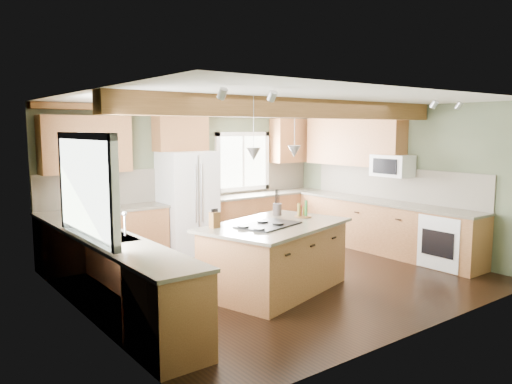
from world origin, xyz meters
TOP-DOWN VIEW (x-y plane):
  - floor at (0.00, 0.00)m, footprint 5.60×5.60m
  - ceiling at (0.00, 0.00)m, footprint 5.60×5.60m
  - wall_back at (0.00, 2.50)m, footprint 5.60×0.00m
  - wall_left at (-2.80, 0.00)m, footprint 0.00×5.00m
  - wall_right at (2.80, 0.00)m, footprint 0.00×5.00m
  - ceiling_beam at (0.00, -0.43)m, footprint 5.55×0.26m
  - soffit_trim at (0.00, 2.40)m, footprint 5.55×0.20m
  - backsplash_back at (0.00, 2.48)m, footprint 5.58×0.03m
  - backsplash_right at (2.78, 0.05)m, footprint 0.03×3.70m
  - base_cab_back_left at (-1.79, 2.20)m, footprint 2.02×0.60m
  - counter_back_left at (-1.79, 2.20)m, footprint 2.06×0.64m
  - base_cab_back_right at (1.49, 2.20)m, footprint 2.62×0.60m
  - counter_back_right at (1.49, 2.20)m, footprint 2.66×0.64m
  - base_cab_left at (-2.50, 0.05)m, footprint 0.60×3.70m
  - counter_left at (-2.50, 0.05)m, footprint 0.64×3.74m
  - base_cab_right at (2.50, 0.05)m, footprint 0.60×3.70m
  - counter_right at (2.50, 0.05)m, footprint 0.64×3.74m
  - upper_cab_back_left at (-1.99, 2.33)m, footprint 1.40×0.35m
  - upper_cab_over_fridge at (-0.30, 2.33)m, footprint 0.96×0.35m
  - upper_cab_right at (2.62, 0.90)m, footprint 0.35×2.20m
  - upper_cab_back_corner at (2.30, 2.33)m, footprint 0.90×0.35m
  - window_left at (-2.78, 0.05)m, footprint 0.04×1.60m
  - window_back at (1.15, 2.48)m, footprint 1.10×0.04m
  - sink at (-2.50, 0.05)m, footprint 0.50×0.65m
  - faucet at (-2.32, 0.05)m, footprint 0.02×0.02m
  - dishwasher at (-2.49, -1.25)m, footprint 0.60×0.60m
  - oven at (2.49, -1.25)m, footprint 0.60×0.72m
  - microwave at (2.58, -0.05)m, footprint 0.40×0.70m
  - pendant_left at (-0.86, -0.57)m, footprint 0.18×0.18m
  - pendant_right at (0.06, -0.30)m, footprint 0.18×0.18m
  - refrigerator at (-0.30, 2.12)m, footprint 0.90×0.74m
  - island at (-0.40, -0.43)m, footprint 2.16×1.65m
  - island_top at (-0.40, -0.43)m, footprint 2.31×1.81m
  - cooktop at (-0.55, -0.48)m, footprint 0.95×0.76m
  - knife_block at (-1.20, -0.18)m, footprint 0.13×0.11m
  - utensil_crock at (0.05, 0.06)m, footprint 0.14×0.14m
  - bottle_tray at (0.25, -0.28)m, footprint 0.27×0.27m

SIDE VIEW (x-z plane):
  - floor at x=0.00m, z-range 0.00..0.00m
  - dishwasher at x=-2.49m, z-range 0.01..0.85m
  - oven at x=2.49m, z-range 0.01..0.85m
  - base_cab_back_left at x=-1.79m, z-range 0.00..0.88m
  - base_cab_back_right at x=1.49m, z-range 0.00..0.88m
  - base_cab_left at x=-2.50m, z-range 0.00..0.88m
  - base_cab_right at x=2.50m, z-range 0.00..0.88m
  - island at x=-0.40m, z-range 0.00..0.88m
  - counter_back_left at x=-1.79m, z-range 0.88..0.92m
  - counter_back_right at x=1.49m, z-range 0.88..0.92m
  - counter_left at x=-2.50m, z-range 0.88..0.92m
  - counter_right at x=2.50m, z-range 0.88..0.92m
  - refrigerator at x=-0.30m, z-range 0.00..1.80m
  - island_top at x=-0.40m, z-range 0.88..0.92m
  - sink at x=-2.50m, z-range 0.89..0.92m
  - cooktop at x=-0.55m, z-range 0.92..0.94m
  - utensil_crock at x=0.05m, z-range 0.92..1.09m
  - knife_block at x=-1.20m, z-range 0.92..1.12m
  - bottle_tray at x=0.25m, z-range 0.92..1.15m
  - faucet at x=-2.32m, z-range 0.91..1.19m
  - backsplash_back at x=0.00m, z-range 0.92..1.50m
  - backsplash_right at x=2.78m, z-range 0.92..1.50m
  - wall_back at x=0.00m, z-range -1.50..4.10m
  - wall_left at x=-2.80m, z-range -1.20..3.80m
  - wall_right at x=2.80m, z-range -1.20..3.80m
  - window_back at x=1.15m, z-range 1.05..2.05m
  - window_left at x=-2.78m, z-range 1.02..2.08m
  - microwave at x=2.58m, z-range 1.36..1.74m
  - pendant_left at x=-0.86m, z-range 1.80..1.96m
  - pendant_right at x=0.06m, z-range 1.80..1.96m
  - upper_cab_back_left at x=-1.99m, z-range 1.50..2.40m
  - upper_cab_right at x=2.62m, z-range 1.50..2.40m
  - upper_cab_back_corner at x=2.30m, z-range 1.50..2.40m
  - upper_cab_over_fridge at x=-0.30m, z-range 1.80..2.50m
  - ceiling_beam at x=0.00m, z-range 2.34..2.60m
  - soffit_trim at x=0.00m, z-range 2.49..2.59m
  - ceiling at x=0.00m, z-range 2.60..2.60m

